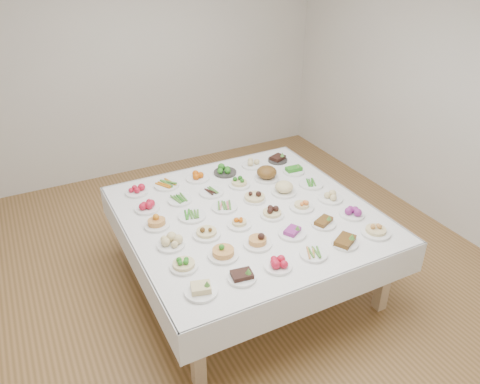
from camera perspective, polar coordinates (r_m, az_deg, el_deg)
name	(u,v)px	position (r m, az deg, el deg)	size (l,w,h in m)	color
room_envelope	(222,84)	(3.76, -2.17, 12.98)	(5.02, 5.02, 2.81)	olive
display_table	(248,219)	(4.09, 0.96, -3.35)	(2.08, 2.08, 0.75)	white
dish_0	(201,288)	(3.22, -4.79, -11.61)	(0.23, 0.23, 0.10)	white
dish_1	(242,275)	(3.32, 0.23, -10.04)	(0.20, 0.20, 0.10)	white
dish_2	(278,263)	(3.43, 4.66, -8.63)	(0.20, 0.20, 0.09)	white
dish_3	(313,254)	(3.59, 8.94, -7.44)	(0.21, 0.21, 0.05)	white
dish_4	(345,240)	(3.73, 12.69, -5.73)	(0.21, 0.20, 0.10)	white
dish_5	(376,228)	(3.91, 16.27, -4.25)	(0.23, 0.23, 0.12)	white
dish_6	(184,262)	(3.43, -6.88, -8.52)	(0.20, 0.20, 0.11)	white
dish_7	(223,250)	(3.51, -2.07, -7.11)	(0.23, 0.23, 0.13)	white
dish_8	(258,239)	(3.63, 2.17, -5.75)	(0.22, 0.22, 0.13)	white
dish_9	(292,231)	(3.78, 6.39, -4.76)	(0.22, 0.22, 0.09)	white
dish_10	(324,222)	(3.93, 10.15, -3.57)	(0.20, 0.20, 0.09)	white
dish_11	(352,211)	(4.11, 13.53, -2.25)	(0.21, 0.21, 0.10)	white
dish_12	(171,241)	(3.67, -8.46, -5.93)	(0.22, 0.22, 0.10)	white
dish_13	(206,230)	(3.74, -4.11, -4.64)	(0.22, 0.22, 0.12)	white
dish_14	(239,222)	(3.86, -0.09, -3.67)	(0.20, 0.20, 0.10)	white
dish_15	(272,210)	(3.99, 3.94, -2.26)	(0.22, 0.22, 0.12)	white
dish_16	(302,204)	(4.13, 7.55, -1.41)	(0.21, 0.21, 0.11)	white
dish_17	(331,196)	(4.30, 10.99, -0.42)	(0.22, 0.22, 0.10)	white
dish_18	(157,221)	(3.91, -10.14, -3.53)	(0.21, 0.21, 0.12)	white
dish_19	(192,215)	(4.00, -5.88, -2.83)	(0.23, 0.23, 0.05)	white
dish_20	(224,206)	(4.11, -1.92, -1.77)	(0.23, 0.23, 0.05)	white
dish_21	(255,195)	(4.21, 1.80, -0.35)	(0.20, 0.20, 0.12)	white
dish_22	(284,188)	(4.33, 5.39, 0.54)	(0.23, 0.23, 0.13)	white
dish_23	(311,184)	(4.52, 8.65, 1.02)	(0.23, 0.23, 0.05)	white
dish_24	(147,205)	(4.16, -11.28, -1.62)	(0.22, 0.22, 0.09)	white
dish_25	(180,199)	(4.24, -7.35, -0.91)	(0.22, 0.22, 0.05)	white
dish_26	(211,192)	(4.34, -3.51, 0.02)	(0.22, 0.22, 0.05)	white
dish_27	(239,181)	(4.45, -0.09, 1.30)	(0.20, 0.20, 0.11)	white
dish_28	(267,173)	(4.56, 3.28, 2.38)	(0.23, 0.23, 0.15)	white
dish_29	(294,169)	(4.73, 6.57, 2.75)	(0.22, 0.22, 0.09)	white
dish_30	(136,190)	(4.43, -12.51, 0.22)	(0.20, 0.20, 0.09)	white
dish_31	(167,184)	(4.50, -8.94, 0.98)	(0.26, 0.24, 0.06)	white
dish_32	(198,176)	(4.59, -5.20, 1.98)	(0.23, 0.23, 0.09)	white
dish_33	(225,169)	(4.68, -1.84, 2.77)	(0.22, 0.22, 0.10)	#2F2D2A
dish_34	(253,163)	(4.83, 1.54, 3.60)	(0.22, 0.22, 0.10)	white
dish_35	(278,158)	(4.95, 4.62, 4.19)	(0.20, 0.20, 0.10)	#2F2D2A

